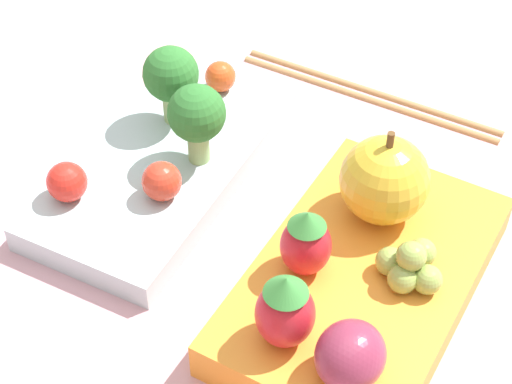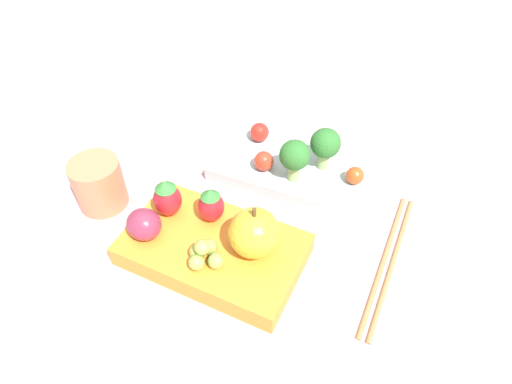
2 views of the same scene
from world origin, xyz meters
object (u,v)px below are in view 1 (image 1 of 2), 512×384
object	(u,v)px
broccoli_floret_1	(197,116)
grape_cluster	(413,263)
cherry_tomato_0	(162,181)
plum	(350,355)
strawberry_0	(285,310)
strawberry_1	(306,242)
broccoli_floret_0	(171,77)
apple	(385,180)
bento_box_fruit	(363,282)
chopsticks_pair	(369,92)
bento_box_savoury	(163,167)
cherry_tomato_1	(67,182)
cherry_tomato_2	(220,77)

from	to	relation	value
broccoli_floret_1	grape_cluster	distance (m)	0.17
cherry_tomato_0	plum	xyz separation A→B (m)	(-0.05, -0.17, 0.01)
broccoli_floret_1	strawberry_0	bearing A→B (deg)	-125.94
strawberry_1	grape_cluster	xyz separation A→B (m)	(0.03, -0.05, -0.01)
broccoli_floret_0	cherry_tomato_0	size ratio (longest dim) A/B	2.28
apple	cherry_tomato_0	bearing A→B (deg)	115.54
broccoli_floret_0	broccoli_floret_1	distance (m)	0.05
apple	bento_box_fruit	bearing A→B (deg)	-162.03
broccoli_floret_1	chopsticks_pair	bearing A→B (deg)	-18.64
bento_box_savoury	grape_cluster	distance (m)	0.19
bento_box_fruit	strawberry_0	distance (m)	0.08
apple	strawberry_1	size ratio (longest dim) A/B	1.41
strawberry_1	chopsticks_pair	bearing A→B (deg)	18.17
cherry_tomato_0	grape_cluster	xyz separation A→B (m)	(0.02, -0.16, 0.01)
strawberry_0	plum	xyz separation A→B (m)	(-0.00, -0.04, -0.01)
cherry_tomato_1	plum	size ratio (longest dim) A/B	0.67
cherry_tomato_2	grape_cluster	world-z (taller)	grape_cluster
strawberry_1	cherry_tomato_1	bearing A→B (deg)	100.57
bento_box_fruit	chopsticks_pair	world-z (taller)	bento_box_fruit
bento_box_savoury	chopsticks_pair	size ratio (longest dim) A/B	1.04
apple	plum	distance (m)	0.12
plum	cherry_tomato_1	bearing A→B (deg)	84.96
cherry_tomato_2	strawberry_0	world-z (taller)	strawberry_0
cherry_tomato_1	chopsticks_pair	distance (m)	0.25
bento_box_savoury	bento_box_fruit	distance (m)	0.16
bento_box_fruit	grape_cluster	distance (m)	0.04
grape_cluster	apple	bearing A→B (deg)	48.18
broccoli_floret_0	cherry_tomato_0	bearing A→B (deg)	-146.87
bento_box_fruit	strawberry_0	xyz separation A→B (m)	(-0.07, 0.01, 0.04)
broccoli_floret_1	cherry_tomato_0	size ratio (longest dim) A/B	2.27
bento_box_fruit	chopsticks_pair	distance (m)	0.20
broccoli_floret_1	strawberry_0	world-z (taller)	broccoli_floret_1
plum	apple	bearing A→B (deg)	20.88
bento_box_savoury	cherry_tomato_1	world-z (taller)	cherry_tomato_1
strawberry_1	cherry_tomato_0	bearing A→B (deg)	87.37
bento_box_savoury	bento_box_fruit	world-z (taller)	bento_box_fruit
broccoli_floret_0	plum	bearing A→B (deg)	-119.38
broccoli_floret_1	strawberry_0	size ratio (longest dim) A/B	1.18
apple	strawberry_0	bearing A→B (deg)	-178.49
bento_box_fruit	grape_cluster	world-z (taller)	grape_cluster
cherry_tomato_2	cherry_tomato_0	bearing A→B (deg)	-162.18
broccoli_floret_0	plum	distance (m)	0.24
bento_box_fruit	cherry_tomato_0	world-z (taller)	cherry_tomato_0
broccoli_floret_1	grape_cluster	bearing A→B (deg)	-95.76
chopsticks_pair	bento_box_fruit	bearing A→B (deg)	-151.96
broccoli_floret_1	chopsticks_pair	distance (m)	0.16
cherry_tomato_0	grape_cluster	bearing A→B (deg)	-81.41
cherry_tomato_1	apple	distance (m)	0.20
strawberry_0	grape_cluster	bearing A→B (deg)	-24.90
cherry_tomato_2	chopsticks_pair	distance (m)	0.12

